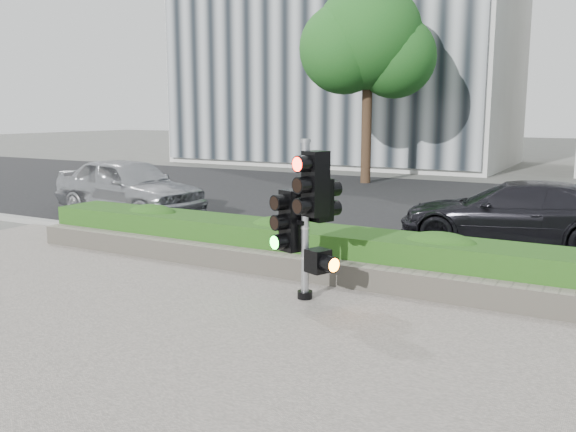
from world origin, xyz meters
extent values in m
plane|color=#51514C|center=(0.00, 0.00, 0.00)|extent=(120.00, 120.00, 0.00)
cube|color=#9E9389|center=(0.00, -2.50, 0.01)|extent=(16.00, 11.00, 0.03)
cube|color=black|center=(0.00, 10.00, 0.01)|extent=(60.00, 13.00, 0.02)
cube|color=gray|center=(0.00, 3.15, 0.06)|extent=(60.00, 0.25, 0.12)
cube|color=gray|center=(0.00, 1.90, 0.20)|extent=(12.00, 0.32, 0.34)
cube|color=#3E7A25|center=(0.00, 2.55, 0.37)|extent=(12.00, 1.00, 0.68)
cube|color=#B7B7B2|center=(-9.00, 23.00, 7.50)|extent=(16.00, 9.00, 15.00)
cylinder|color=black|center=(-4.50, 14.50, 2.02)|extent=(0.36, 0.36, 4.03)
sphere|color=#17501A|center=(-4.50, 14.50, 5.18)|extent=(3.74, 3.74, 3.74)
sphere|color=#17501A|center=(-3.64, 14.86, 4.46)|extent=(2.88, 2.88, 2.88)
sphere|color=#17501A|center=(-5.22, 14.07, 4.75)|extent=(3.17, 3.17, 3.17)
sphere|color=#17501A|center=(-4.50, 15.22, 6.05)|extent=(2.59, 2.59, 2.59)
cylinder|color=black|center=(0.05, 1.04, 0.08)|extent=(0.21, 0.21, 0.10)
cylinder|color=gray|center=(0.05, 1.04, 1.10)|extent=(0.11, 0.11, 2.14)
cylinder|color=gray|center=(0.05, 1.04, 2.19)|extent=(0.14, 0.14, 0.05)
cube|color=#FF1107|center=(0.26, 0.92, 1.64)|extent=(0.35, 0.35, 0.85)
cube|color=#14E51E|center=(-0.18, 1.10, 1.09)|extent=(0.35, 0.35, 0.85)
cube|color=black|center=(0.17, 1.25, 1.38)|extent=(0.35, 0.35, 0.58)
cube|color=orange|center=(0.28, 0.99, 0.60)|extent=(0.35, 0.35, 0.31)
imported|color=#9FA1A6|center=(-6.94, 5.00, 0.74)|extent=(4.44, 2.24, 1.45)
imported|color=black|center=(1.98, 6.04, 0.65)|extent=(4.49, 2.26, 1.25)
camera|label=1|loc=(3.79, -6.13, 2.57)|focal=38.00mm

